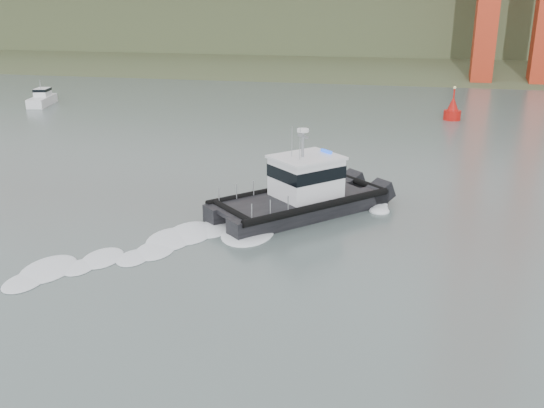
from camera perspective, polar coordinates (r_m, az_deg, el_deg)
The scene contains 5 objects.
ground at distance 24.06m, azimuth -8.27°, elevation -11.78°, with size 400.00×400.00×0.00m, color #465350.
headlands at distance 145.03m, azimuth 9.90°, elevation 16.60°, with size 500.00×105.36×27.12m.
patrol_boat at distance 35.82m, azimuth 2.79°, elevation 1.18°, with size 10.29×10.55×5.25m.
motorboat at distance 78.00m, azimuth -20.81°, elevation 9.26°, with size 3.06×5.83×3.05m.
nav_buoy at distance 66.64m, azimuth 16.62°, elevation 8.42°, with size 1.78×1.78×3.70m.
Camera 1 is at (7.76, -19.24, 12.20)m, focal length 40.00 mm.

